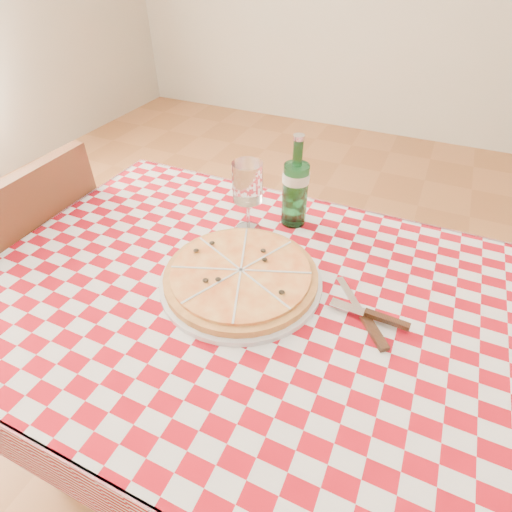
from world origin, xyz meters
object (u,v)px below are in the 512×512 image
at_px(dining_table, 253,323).
at_px(pizza_plate, 241,275).
at_px(wine_glass, 248,198).
at_px(water_bottle, 296,182).
at_px(chair_far, 44,272).

relative_size(dining_table, pizza_plate, 3.21).
relative_size(pizza_plate, wine_glass, 1.89).
distance_m(pizza_plate, wine_glass, 0.22).
bearing_deg(pizza_plate, wine_glass, 110.87).
bearing_deg(water_bottle, dining_table, -86.50).
distance_m(chair_far, pizza_plate, 0.78).
bearing_deg(water_bottle, pizza_plate, -94.57).
bearing_deg(dining_table, wine_glass, 117.82).
xyz_separation_m(dining_table, chair_far, (-0.77, 0.02, -0.14)).
xyz_separation_m(pizza_plate, wine_glass, (-0.08, 0.20, 0.07)).
height_order(chair_far, wine_glass, wine_glass).
bearing_deg(chair_far, dining_table, 175.93).
distance_m(pizza_plate, water_bottle, 0.30).
relative_size(chair_far, pizza_plate, 2.42).
distance_m(chair_far, water_bottle, 0.88).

